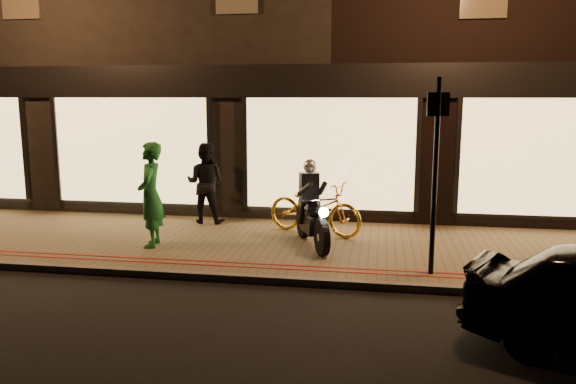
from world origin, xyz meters
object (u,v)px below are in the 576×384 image
(sign_post, at_px, (435,166))
(person_green, at_px, (151,195))
(bicycle_gold, at_px, (315,207))
(motorcycle, at_px, (312,213))

(sign_post, distance_m, person_green, 5.03)
(bicycle_gold, bearing_deg, motorcycle, -154.94)
(bicycle_gold, distance_m, person_green, 3.18)
(sign_post, distance_m, bicycle_gold, 3.25)
(bicycle_gold, height_order, person_green, person_green)
(bicycle_gold, bearing_deg, sign_post, -114.70)
(sign_post, height_order, person_green, sign_post)
(motorcycle, xyz_separation_m, person_green, (-2.88, -0.52, 0.34))
(motorcycle, height_order, person_green, person_green)
(person_green, bearing_deg, bicycle_gold, 103.98)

